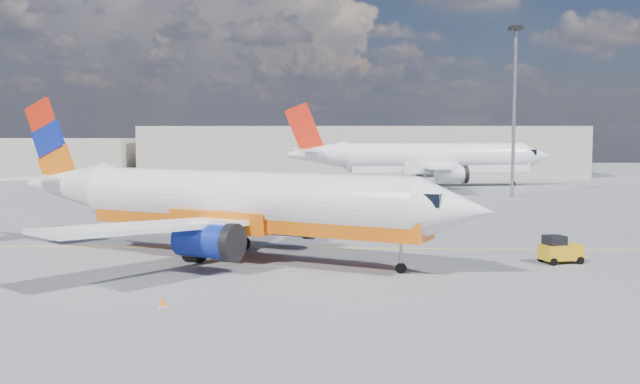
{
  "coord_description": "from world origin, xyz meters",
  "views": [
    {
      "loc": [
        2.41,
        -41.55,
        7.49
      ],
      "look_at": [
        0.84,
        3.7,
        3.5
      ],
      "focal_mm": 40.0,
      "sensor_mm": 36.0,
      "label": 1
    }
  ],
  "objects_px": {
    "gse_tug": "(560,250)",
    "traffic_cone": "(163,301)",
    "main_jet": "(230,202)",
    "second_jet": "(427,159)"
  },
  "relations": [
    {
      "from": "gse_tug",
      "to": "traffic_cone",
      "type": "bearing_deg",
      "value": -169.42
    },
    {
      "from": "main_jet",
      "to": "second_jet",
      "type": "xyz_separation_m",
      "value": [
        17.44,
        52.15,
        0.4
      ]
    },
    {
      "from": "main_jet",
      "to": "traffic_cone",
      "type": "distance_m",
      "value": 12.26
    },
    {
      "from": "gse_tug",
      "to": "traffic_cone",
      "type": "height_order",
      "value": "gse_tug"
    },
    {
      "from": "second_jet",
      "to": "gse_tug",
      "type": "distance_m",
      "value": 53.51
    },
    {
      "from": "main_jet",
      "to": "traffic_cone",
      "type": "bearing_deg",
      "value": -70.26
    },
    {
      "from": "main_jet",
      "to": "gse_tug",
      "type": "distance_m",
      "value": 18.99
    },
    {
      "from": "gse_tug",
      "to": "traffic_cone",
      "type": "relative_size",
      "value": 5.14
    },
    {
      "from": "second_jet",
      "to": "traffic_cone",
      "type": "bearing_deg",
      "value": -116.42
    },
    {
      "from": "main_jet",
      "to": "traffic_cone",
      "type": "relative_size",
      "value": 65.26
    }
  ]
}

